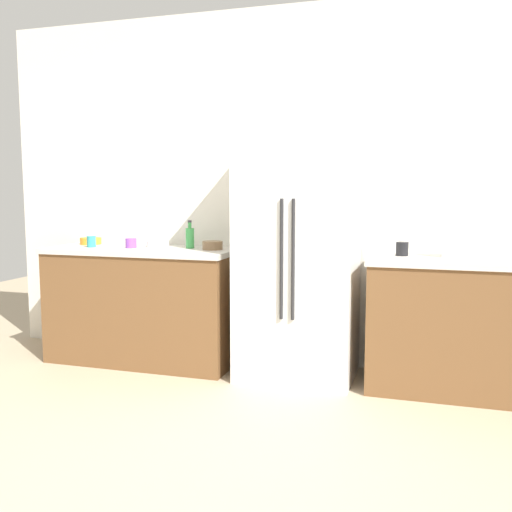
{
  "coord_description": "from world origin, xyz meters",
  "views": [
    {
      "loc": [
        0.94,
        -2.58,
        1.37
      ],
      "look_at": [
        0.01,
        0.43,
        1.0
      ],
      "focal_mm": 39.99,
      "sensor_mm": 36.0,
      "label": 1
    }
  ],
  "objects_px": {
    "bottle_a": "(190,237)",
    "bowl_a": "(91,241)",
    "refrigerator": "(298,254)",
    "bowl_c": "(158,244)",
    "cup_a": "(91,242)",
    "cup_c": "(402,249)",
    "toaster": "(463,242)",
    "cup_b": "(131,243)",
    "bowl_b": "(212,245)"
  },
  "relations": [
    {
      "from": "bowl_b",
      "to": "bowl_c",
      "type": "bearing_deg",
      "value": 169.66
    },
    {
      "from": "refrigerator",
      "to": "bowl_c",
      "type": "relative_size",
      "value": 10.07
    },
    {
      "from": "cup_a",
      "to": "cup_b",
      "type": "xyz_separation_m",
      "value": [
        0.33,
        0.04,
        -0.01
      ]
    },
    {
      "from": "toaster",
      "to": "bowl_c",
      "type": "distance_m",
      "value": 2.32
    },
    {
      "from": "cup_b",
      "to": "bowl_a",
      "type": "distance_m",
      "value": 0.5
    },
    {
      "from": "toaster",
      "to": "cup_a",
      "type": "xyz_separation_m",
      "value": [
        -2.8,
        -0.12,
        -0.06
      ]
    },
    {
      "from": "bowl_a",
      "to": "toaster",
      "type": "bearing_deg",
      "value": -1.71
    },
    {
      "from": "cup_c",
      "to": "toaster",
      "type": "bearing_deg",
      "value": 1.68
    },
    {
      "from": "cup_a",
      "to": "bowl_b",
      "type": "distance_m",
      "value": 1.0
    },
    {
      "from": "bowl_b",
      "to": "bowl_c",
      "type": "distance_m",
      "value": 0.52
    },
    {
      "from": "refrigerator",
      "to": "bowl_a",
      "type": "relative_size",
      "value": 10.33
    },
    {
      "from": "cup_c",
      "to": "refrigerator",
      "type": "bearing_deg",
      "value": -175.9
    },
    {
      "from": "bowl_a",
      "to": "cup_c",
      "type": "bearing_deg",
      "value": -2.24
    },
    {
      "from": "cup_b",
      "to": "cup_c",
      "type": "relative_size",
      "value": 0.91
    },
    {
      "from": "bowl_b",
      "to": "bowl_c",
      "type": "relative_size",
      "value": 0.87
    },
    {
      "from": "cup_b",
      "to": "cup_c",
      "type": "height_order",
      "value": "cup_c"
    },
    {
      "from": "cup_b",
      "to": "bowl_b",
      "type": "bearing_deg",
      "value": 5.82
    },
    {
      "from": "bottle_a",
      "to": "cup_b",
      "type": "height_order",
      "value": "bottle_a"
    },
    {
      "from": "cup_a",
      "to": "cup_c",
      "type": "relative_size",
      "value": 0.92
    },
    {
      "from": "toaster",
      "to": "bottle_a",
      "type": "distance_m",
      "value": 2.01
    },
    {
      "from": "cup_b",
      "to": "bowl_b",
      "type": "height_order",
      "value": "cup_b"
    },
    {
      "from": "toaster",
      "to": "bottle_a",
      "type": "xyz_separation_m",
      "value": [
        -2.01,
        0.03,
        -0.02
      ]
    },
    {
      "from": "refrigerator",
      "to": "bottle_a",
      "type": "distance_m",
      "value": 0.9
    },
    {
      "from": "cup_a",
      "to": "cup_b",
      "type": "distance_m",
      "value": 0.33
    },
    {
      "from": "cup_a",
      "to": "bowl_a",
      "type": "height_order",
      "value": "cup_a"
    },
    {
      "from": "bottle_a",
      "to": "bowl_a",
      "type": "height_order",
      "value": "bottle_a"
    },
    {
      "from": "bottle_a",
      "to": "bowl_b",
      "type": "distance_m",
      "value": 0.22
    },
    {
      "from": "cup_c",
      "to": "bowl_c",
      "type": "distance_m",
      "value": 1.92
    },
    {
      "from": "toaster",
      "to": "cup_b",
      "type": "height_order",
      "value": "toaster"
    },
    {
      "from": "bowl_c",
      "to": "bowl_b",
      "type": "bearing_deg",
      "value": -10.34
    },
    {
      "from": "bowl_a",
      "to": "bottle_a",
      "type": "bearing_deg",
      "value": -3.32
    },
    {
      "from": "cup_b",
      "to": "bowl_c",
      "type": "distance_m",
      "value": 0.22
    },
    {
      "from": "cup_a",
      "to": "cup_c",
      "type": "height_order",
      "value": "cup_c"
    },
    {
      "from": "refrigerator",
      "to": "bowl_c",
      "type": "height_order",
      "value": "refrigerator"
    },
    {
      "from": "bottle_a",
      "to": "cup_b",
      "type": "relative_size",
      "value": 2.49
    },
    {
      "from": "bottle_a",
      "to": "cup_b",
      "type": "distance_m",
      "value": 0.47
    },
    {
      "from": "refrigerator",
      "to": "bottle_a",
      "type": "bearing_deg",
      "value": 173.75
    },
    {
      "from": "toaster",
      "to": "cup_a",
      "type": "bearing_deg",
      "value": -177.53
    },
    {
      "from": "cup_b",
      "to": "bowl_a",
      "type": "bearing_deg",
      "value": 160.68
    },
    {
      "from": "bowl_a",
      "to": "bowl_b",
      "type": "distance_m",
      "value": 1.14
    },
    {
      "from": "cup_a",
      "to": "bowl_a",
      "type": "relative_size",
      "value": 0.51
    },
    {
      "from": "bowl_a",
      "to": "bowl_c",
      "type": "relative_size",
      "value": 0.97
    },
    {
      "from": "toaster",
      "to": "cup_c",
      "type": "bearing_deg",
      "value": -178.32
    },
    {
      "from": "cup_b",
      "to": "bowl_c",
      "type": "height_order",
      "value": "cup_b"
    },
    {
      "from": "bowl_b",
      "to": "bottle_a",
      "type": "bearing_deg",
      "value": 167.79
    },
    {
      "from": "cup_c",
      "to": "bowl_a",
      "type": "distance_m",
      "value": 2.55
    },
    {
      "from": "bottle_a",
      "to": "cup_a",
      "type": "relative_size",
      "value": 2.46
    },
    {
      "from": "cup_a",
      "to": "bowl_a",
      "type": "xyz_separation_m",
      "value": [
        -0.14,
        0.21,
        -0.02
      ]
    },
    {
      "from": "bowl_c",
      "to": "cup_b",
      "type": "bearing_deg",
      "value": -133.16
    },
    {
      "from": "refrigerator",
      "to": "bowl_a",
      "type": "distance_m",
      "value": 1.83
    }
  ]
}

